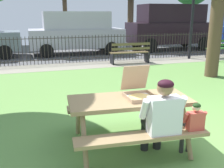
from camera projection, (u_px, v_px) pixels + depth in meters
ground at (154, 108)px, 5.66m from camera, size 28.00×11.75×0.02m
cobblestone_walkway at (97, 65)px, 10.42m from camera, size 28.00×1.40×0.01m
street_asphalt at (78, 51)px, 14.27m from camera, size 28.00×6.96×0.01m
picnic_table_foreground at (130, 109)px, 3.90m from camera, size 1.91×1.61×0.79m
pizza_box_open at (139, 91)px, 3.90m from camera, size 0.42×0.51×0.47m
adult_at_table at (161, 116)px, 3.48m from camera, size 0.62×0.61×1.19m
child_at_table at (192, 124)px, 3.59m from camera, size 0.33×0.33×0.84m
iron_fence_streetside at (92, 48)px, 10.92m from camera, size 23.72×0.03×1.12m
park_bench_center at (130, 53)px, 10.58m from camera, size 1.61×0.50×0.85m
park_bench_right at (224, 49)px, 11.90m from camera, size 1.60×0.46×0.85m
lamp_post_walkway at (194, 1)px, 11.14m from camera, size 0.28×0.28×4.13m
parked_car_center at (77, 32)px, 12.99m from camera, size 4.60×1.96×2.08m
parked_car_right at (170, 26)px, 14.45m from camera, size 4.75×2.17×2.46m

